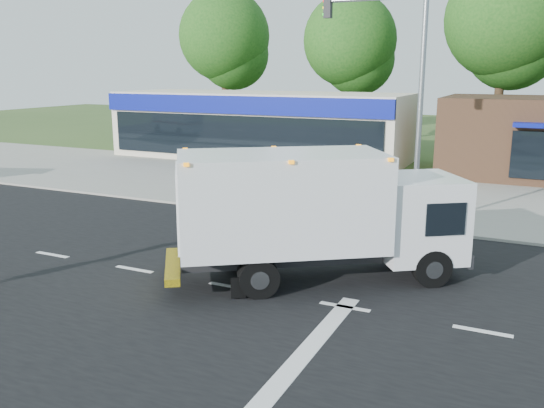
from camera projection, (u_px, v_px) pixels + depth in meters
name	position (u px, v px, depth m)	size (l,w,h in m)	color
ground	(231.00, 287.00, 14.46)	(120.00, 120.00, 0.00)	#385123
road_asphalt	(231.00, 287.00, 14.46)	(60.00, 14.00, 0.02)	black
sidewalk	(337.00, 213.00, 21.67)	(60.00, 2.40, 0.12)	gray
parking_apron	(377.00, 187.00, 26.80)	(60.00, 9.00, 0.02)	gray
lane_markings	(254.00, 316.00, 12.70)	(55.20, 7.00, 0.01)	silver
ems_box_truck	(314.00, 207.00, 14.55)	(7.55, 6.14, 3.35)	black
retail_strip_mall	(260.00, 125.00, 35.29)	(18.00, 6.20, 4.00)	beige
traffic_signal_pole	(402.00, 82.00, 19.07)	(3.51, 0.25, 8.00)	gray
background_trees	(425.00, 38.00, 37.96)	(36.77, 7.39, 12.10)	#332114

